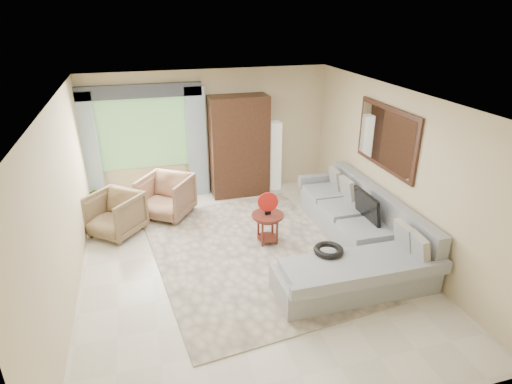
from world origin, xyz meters
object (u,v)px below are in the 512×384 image
object	(u,v)px
coffee_table	(268,228)
armoire	(239,146)
potted_plant	(97,199)
armchair_left	(114,214)
armchair_right	(166,197)
floor_lamp	(275,156)
sectional_sofa	(356,237)
tv_screen	(367,206)

from	to	relation	value
coffee_table	armoire	size ratio (longest dim) A/B	0.26
potted_plant	coffee_table	bearing A→B (deg)	-36.18
armchair_left	armchair_right	world-z (taller)	armchair_right
coffee_table	floor_lamp	bearing A→B (deg)	69.44
sectional_sofa	coffee_table	distance (m)	1.46
armchair_left	armchair_right	bearing A→B (deg)	67.51
coffee_table	armchair_right	world-z (taller)	armchair_right
armoire	floor_lamp	world-z (taller)	armoire
sectional_sofa	armchair_right	world-z (taller)	sectional_sofa
tv_screen	armchair_left	bearing A→B (deg)	159.30
tv_screen	floor_lamp	xyz separation A→B (m)	(-0.70, 2.76, 0.03)
armchair_right	potted_plant	size ratio (longest dim) A/B	1.70
tv_screen	armchair_right	size ratio (longest dim) A/B	0.83
armoire	tv_screen	bearing A→B (deg)	-60.93
tv_screen	sectional_sofa	bearing A→B (deg)	-143.29
armoire	sectional_sofa	bearing A→B (deg)	-66.94
armchair_right	armchair_left	bearing A→B (deg)	-119.20
armchair_left	potted_plant	distance (m)	1.12
sectional_sofa	armoire	world-z (taller)	armoire
armchair_left	floor_lamp	distance (m)	3.58
coffee_table	floor_lamp	world-z (taller)	floor_lamp
armchair_right	armoire	bearing A→B (deg)	57.34
potted_plant	armchair_left	bearing A→B (deg)	-71.16
armoire	potted_plant	bearing A→B (deg)	-177.64
potted_plant	armoire	distance (m)	3.01
tv_screen	floor_lamp	bearing A→B (deg)	104.24
tv_screen	floor_lamp	size ratio (longest dim) A/B	0.49
sectional_sofa	coffee_table	xyz separation A→B (m)	(-1.28, 0.69, 0.00)
armchair_left	floor_lamp	size ratio (longest dim) A/B	0.56
sectional_sofa	potted_plant	world-z (taller)	sectional_sofa
armchair_right	coffee_table	bearing A→B (deg)	-10.14
armchair_left	potted_plant	xyz separation A→B (m)	(-0.36, 1.05, -0.12)
armchair_right	armoire	world-z (taller)	armoire
sectional_sofa	armchair_right	size ratio (longest dim) A/B	3.90
armchair_left	armoire	distance (m)	2.88
potted_plant	floor_lamp	size ratio (longest dim) A/B	0.35
potted_plant	floor_lamp	bearing A→B (deg)	2.78
sectional_sofa	tv_screen	xyz separation A→B (m)	(0.27, 0.20, 0.44)
armoire	floor_lamp	bearing A→B (deg)	4.29
sectional_sofa	potted_plant	bearing A→B (deg)	146.10
sectional_sofa	tv_screen	bearing A→B (deg)	36.71
armchair_right	armoire	xyz separation A→B (m)	(1.61, 0.70, 0.65)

